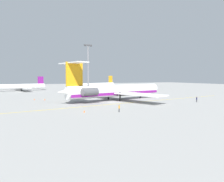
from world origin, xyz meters
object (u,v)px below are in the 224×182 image
safety_cone_nose (45,99)px  safety_cone_tail (34,99)px  main_jetliner (114,90)px  airliner_mid_left (98,85)px  ground_crew_near_nose (119,107)px  safety_cone_wingtip (84,111)px  light_mast (88,67)px  ground_crew_portside (116,91)px  airliner_far_left (20,87)px  ground_crew_near_tail (197,99)px

safety_cone_nose → safety_cone_tail: bearing=150.6°
main_jetliner → airliner_mid_left: bearing=61.4°
ground_crew_near_nose → safety_cone_wingtip: ground_crew_near_nose is taller
ground_crew_near_nose → safety_cone_tail: size_ratio=3.30×
ground_crew_near_nose → light_mast: size_ratio=0.08×
ground_crew_portside → safety_cone_nose: size_ratio=3.19×
airliner_mid_left → safety_cone_wingtip: bearing=41.9°
main_jetliner → ground_crew_portside: main_jetliner is taller
airliner_far_left → ground_crew_portside: bearing=124.9°
main_jetliner → safety_cone_wingtip: 26.55m
safety_cone_tail → light_mast: (26.57, 18.02, 12.76)m
airliner_mid_left → safety_cone_nose: (-40.39, -49.97, -2.34)m
airliner_far_left → ground_crew_portside: size_ratio=16.01×
airliner_far_left → safety_cone_wingtip: airliner_far_left is taller
airliner_far_left → airliner_mid_left: bearing=160.7°
safety_cone_wingtip → safety_cone_tail: size_ratio=1.00×
main_jetliner → airliner_far_left: bearing=100.3°
safety_cone_wingtip → safety_cone_tail: (-7.69, 32.67, 0.00)m
safety_cone_tail → light_mast: size_ratio=0.02×
airliner_far_left → light_mast: (28.90, -36.81, 10.55)m
airliner_far_left → ground_crew_portside: 58.31m
airliner_mid_left → safety_cone_wingtip: size_ratio=51.91×
ground_crew_near_nose → safety_cone_nose: size_ratio=3.30×
ground_crew_near_tail → ground_crew_portside: bearing=-86.3°
ground_crew_near_nose → safety_cone_nose: 35.97m
safety_cone_wingtip → light_mast: (18.88, 50.69, 12.76)m
safety_cone_nose → safety_cone_tail: (-3.24, 1.83, 0.00)m
ground_crew_near_nose → safety_cone_nose: bearing=-75.3°
ground_crew_near_nose → ground_crew_near_tail: (31.83, 6.18, -0.02)m
ground_crew_near_tail → safety_cone_nose: size_ratio=3.24×
main_jetliner → ground_crew_near_tail: size_ratio=24.35×
safety_cone_wingtip → safety_cone_tail: 33.57m
main_jetliner → safety_cone_nose: size_ratio=78.97×
ground_crew_near_tail → safety_cone_nose: bearing=-38.3°
light_mast → airliner_far_left: bearing=128.1°
airliner_mid_left → ground_crew_near_tail: bearing=68.4°
safety_cone_tail → light_mast: light_mast is taller
main_jetliner → ground_crew_portside: size_ratio=24.78×
airliner_far_left → ground_crew_near_tail: airliner_far_left is taller
main_jetliner → safety_cone_wingtip: main_jetliner is taller
main_jetliner → airliner_far_left: size_ratio=1.55×
ground_crew_near_nose → ground_crew_near_tail: bearing=-173.8°
main_jetliner → ground_crew_portside: bearing=50.4°
safety_cone_tail → ground_crew_near_nose: bearing=-66.9°
airliner_mid_left → ground_crew_near_nose: bearing=47.2°
safety_cone_tail → safety_cone_nose: bearing=-29.4°
ground_crew_portside → safety_cone_tail: ground_crew_portside is taller
main_jetliner → safety_cone_tail: 28.55m
main_jetliner → light_mast: bearing=75.7°
ground_crew_portside → safety_cone_wingtip: (-31.89, -46.97, -0.84)m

